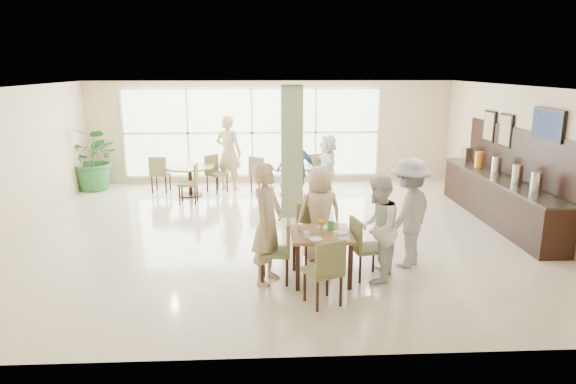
{
  "coord_description": "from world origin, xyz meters",
  "views": [
    {
      "loc": [
        -0.23,
        -9.63,
        3.17
      ],
      "look_at": [
        0.2,
        -1.2,
        1.1
      ],
      "focal_mm": 32.0,
      "sensor_mm": 36.0,
      "label": 1
    }
  ],
  "objects_px": {
    "main_table": "(321,239)",
    "teen_left": "(267,224)",
    "teen_right": "(377,229)",
    "teen_standing": "(409,213)",
    "round_table_right": "(292,172)",
    "teen_far": "(319,213)",
    "adult_standing": "(229,153)",
    "adult_b": "(327,165)",
    "buffet_counter": "(499,195)",
    "adult_a": "(296,170)",
    "potted_plant": "(95,159)",
    "round_table_left": "(190,172)"
  },
  "relations": [
    {
      "from": "adult_standing",
      "to": "teen_far",
      "type": "bearing_deg",
      "value": 134.09
    },
    {
      "from": "buffet_counter",
      "to": "potted_plant",
      "type": "xyz_separation_m",
      "value": [
        -9.3,
        3.3,
        0.28
      ]
    },
    {
      "from": "round_table_left",
      "to": "adult_a",
      "type": "xyz_separation_m",
      "value": [
        2.61,
        -1.0,
        0.23
      ]
    },
    {
      "from": "adult_standing",
      "to": "round_table_right",
      "type": "bearing_deg",
      "value": -179.44
    },
    {
      "from": "round_table_right",
      "to": "adult_a",
      "type": "bearing_deg",
      "value": -86.43
    },
    {
      "from": "teen_left",
      "to": "teen_standing",
      "type": "bearing_deg",
      "value": -52.65
    },
    {
      "from": "teen_far",
      "to": "teen_right",
      "type": "height_order",
      "value": "teen_right"
    },
    {
      "from": "adult_b",
      "to": "buffet_counter",
      "type": "bearing_deg",
      "value": 54.74
    },
    {
      "from": "teen_right",
      "to": "teen_standing",
      "type": "relative_size",
      "value": 0.92
    },
    {
      "from": "teen_left",
      "to": "teen_standing",
      "type": "xyz_separation_m",
      "value": [
        2.27,
        0.54,
        -0.02
      ]
    },
    {
      "from": "teen_right",
      "to": "adult_a",
      "type": "height_order",
      "value": "adult_a"
    },
    {
      "from": "potted_plant",
      "to": "teen_left",
      "type": "bearing_deg",
      "value": -54.37
    },
    {
      "from": "teen_far",
      "to": "adult_standing",
      "type": "distance_m",
      "value": 5.48
    },
    {
      "from": "round_table_left",
      "to": "teen_standing",
      "type": "xyz_separation_m",
      "value": [
        4.15,
        -4.9,
        0.3
      ]
    },
    {
      "from": "buffet_counter",
      "to": "teen_standing",
      "type": "bearing_deg",
      "value": -137.78
    },
    {
      "from": "round_table_right",
      "to": "adult_a",
      "type": "xyz_separation_m",
      "value": [
        0.06,
        -0.92,
        0.23
      ]
    },
    {
      "from": "adult_standing",
      "to": "teen_left",
      "type": "bearing_deg",
      "value": 123.52
    },
    {
      "from": "teen_far",
      "to": "teen_right",
      "type": "distance_m",
      "value": 1.2
    },
    {
      "from": "buffet_counter",
      "to": "potted_plant",
      "type": "relative_size",
      "value": 2.83
    },
    {
      "from": "teen_right",
      "to": "teen_standing",
      "type": "xyz_separation_m",
      "value": [
        0.63,
        0.56,
        0.07
      ]
    },
    {
      "from": "teen_right",
      "to": "adult_a",
      "type": "xyz_separation_m",
      "value": [
        -0.92,
        4.45,
        0.0
      ]
    },
    {
      "from": "teen_left",
      "to": "adult_b",
      "type": "distance_m",
      "value": 5.56
    },
    {
      "from": "teen_left",
      "to": "teen_far",
      "type": "xyz_separation_m",
      "value": [
        0.88,
        0.91,
        -0.12
      ]
    },
    {
      "from": "potted_plant",
      "to": "teen_far",
      "type": "bearing_deg",
      "value": -44.84
    },
    {
      "from": "buffet_counter",
      "to": "adult_a",
      "type": "bearing_deg",
      "value": 159.54
    },
    {
      "from": "adult_a",
      "to": "adult_standing",
      "type": "bearing_deg",
      "value": 120.19
    },
    {
      "from": "round_table_right",
      "to": "teen_right",
      "type": "xyz_separation_m",
      "value": [
        0.97,
        -5.37,
        0.22
      ]
    },
    {
      "from": "buffet_counter",
      "to": "teen_far",
      "type": "bearing_deg",
      "value": -153.56
    },
    {
      "from": "adult_b",
      "to": "teen_right",
      "type": "bearing_deg",
      "value": 2.08
    },
    {
      "from": "main_table",
      "to": "teen_left",
      "type": "relative_size",
      "value": 0.49
    },
    {
      "from": "adult_a",
      "to": "adult_b",
      "type": "xyz_separation_m",
      "value": [
        0.84,
        0.9,
        -0.05
      ]
    },
    {
      "from": "potted_plant",
      "to": "adult_a",
      "type": "relative_size",
      "value": 1.01
    },
    {
      "from": "potted_plant",
      "to": "adult_standing",
      "type": "xyz_separation_m",
      "value": [
        3.49,
        -0.12,
        0.15
      ]
    },
    {
      "from": "buffet_counter",
      "to": "round_table_right",
      "type": "bearing_deg",
      "value": 149.6
    },
    {
      "from": "teen_left",
      "to": "potted_plant",
      "type": "bearing_deg",
      "value": 59.62
    },
    {
      "from": "buffet_counter",
      "to": "teen_right",
      "type": "distance_m",
      "value": 4.35
    },
    {
      "from": "buffet_counter",
      "to": "adult_standing",
      "type": "bearing_deg",
      "value": 151.27
    },
    {
      "from": "teen_right",
      "to": "adult_b",
      "type": "relative_size",
      "value": 1.06
    },
    {
      "from": "teen_standing",
      "to": "adult_standing",
      "type": "height_order",
      "value": "adult_standing"
    },
    {
      "from": "buffet_counter",
      "to": "teen_far",
      "type": "relative_size",
      "value": 2.95
    },
    {
      "from": "round_table_right",
      "to": "adult_standing",
      "type": "relative_size",
      "value": 0.62
    },
    {
      "from": "round_table_left",
      "to": "adult_a",
      "type": "bearing_deg",
      "value": -21.0
    },
    {
      "from": "buffet_counter",
      "to": "teen_far",
      "type": "height_order",
      "value": "buffet_counter"
    },
    {
      "from": "adult_b",
      "to": "adult_standing",
      "type": "relative_size",
      "value": 0.78
    },
    {
      "from": "teen_far",
      "to": "teen_standing",
      "type": "distance_m",
      "value": 1.45
    },
    {
      "from": "teen_far",
      "to": "buffet_counter",
      "type": "bearing_deg",
      "value": -166.91
    },
    {
      "from": "adult_b",
      "to": "adult_standing",
      "type": "xyz_separation_m",
      "value": [
        -2.51,
        0.74,
        0.21
      ]
    },
    {
      "from": "teen_right",
      "to": "teen_standing",
      "type": "height_order",
      "value": "teen_standing"
    },
    {
      "from": "teen_standing",
      "to": "round_table_right",
      "type": "bearing_deg",
      "value": -119.2
    },
    {
      "from": "round_table_right",
      "to": "teen_standing",
      "type": "height_order",
      "value": "teen_standing"
    }
  ]
}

